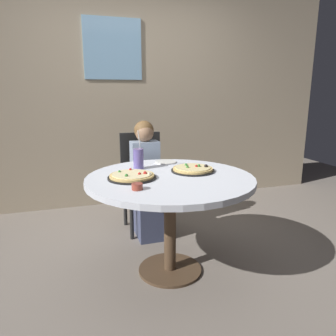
{
  "coord_description": "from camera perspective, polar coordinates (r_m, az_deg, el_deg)",
  "views": [
    {
      "loc": [
        -0.67,
        -2.09,
        1.34
      ],
      "look_at": [
        0.0,
        0.05,
        0.8
      ],
      "focal_mm": 34.01,
      "sensor_mm": 36.0,
      "label": 1
    }
  ],
  "objects": [
    {
      "name": "ground_plane",
      "position": [
        2.57,
        0.35,
        -17.87
      ],
      "size": [
        8.0,
        8.0,
        0.0
      ],
      "primitive_type": "plane",
      "color": "slate"
    },
    {
      "name": "wall_with_window",
      "position": [
        3.88,
        -7.75,
        15.02
      ],
      "size": [
        5.2,
        0.14,
        2.9
      ],
      "color": "tan",
      "rests_on": "ground_plane"
    },
    {
      "name": "dining_table",
      "position": [
        2.3,
        0.37,
        -3.88
      ],
      "size": [
        1.2,
        1.2,
        0.75
      ],
      "color": "silver",
      "rests_on": "ground_plane"
    },
    {
      "name": "chair_wooden",
      "position": [
        3.16,
        -4.56,
        -1.41
      ],
      "size": [
        0.4,
        0.4,
        0.95
      ],
      "color": "black",
      "rests_on": "ground_plane"
    },
    {
      "name": "diner_child",
      "position": [
        3.0,
        -3.76,
        -3.12
      ],
      "size": [
        0.26,
        0.41,
        1.08
      ],
      "color": "#3F4766",
      "rests_on": "ground_plane"
    },
    {
      "name": "pizza_veggie",
      "position": [
        2.23,
        -6.47,
        -1.46
      ],
      "size": [
        0.34,
        0.34,
        0.05
      ],
      "color": "black",
      "rests_on": "dining_table"
    },
    {
      "name": "pizza_cheese",
      "position": [
        2.42,
        4.48,
        -0.22
      ],
      "size": [
        0.33,
        0.33,
        0.05
      ],
      "color": "black",
      "rests_on": "dining_table"
    },
    {
      "name": "soda_cup",
      "position": [
        2.48,
        -5.32,
        1.65
      ],
      "size": [
        0.08,
        0.08,
        0.31
      ],
      "color": "#6659A5",
      "rests_on": "dining_table"
    },
    {
      "name": "sauce_bowl",
      "position": [
        1.97,
        -5.55,
        -3.33
      ],
      "size": [
        0.07,
        0.07,
        0.04
      ],
      "primitive_type": "cylinder",
      "color": "brown",
      "rests_on": "dining_table"
    },
    {
      "name": "plate_small",
      "position": [
        2.72,
        -0.41,
        1.09
      ],
      "size": [
        0.18,
        0.18,
        0.01
      ],
      "primitive_type": "cylinder",
      "color": "white",
      "rests_on": "dining_table"
    }
  ]
}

